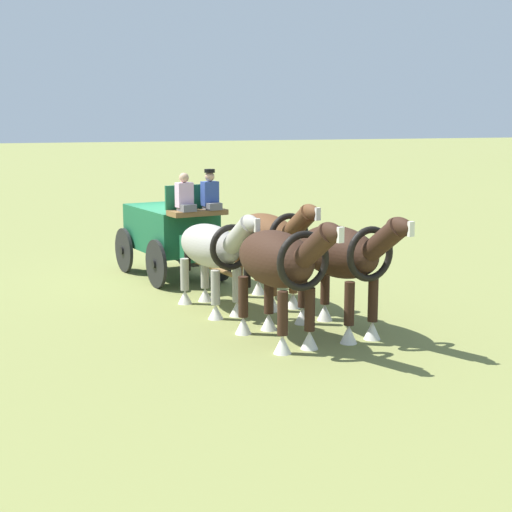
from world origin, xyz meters
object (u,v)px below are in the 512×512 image
at_px(show_wagon, 173,230).
at_px(draft_horse_rear_off, 213,249).
at_px(draft_horse_lead_near, 342,256).
at_px(draft_horse_rear_near, 269,239).
at_px(draft_horse_lead_off, 280,263).

height_order(show_wagon, draft_horse_rear_off, show_wagon).
bearing_deg(draft_horse_lead_near, draft_horse_rear_near, -172.67).
bearing_deg(draft_horse_lead_off, show_wagon, -178.74).
distance_m(show_wagon, draft_horse_rear_off, 3.59).
xyz_separation_m(draft_horse_lead_near, draft_horse_lead_off, (0.16, -1.29, -0.01)).
relative_size(draft_horse_rear_off, draft_horse_lead_near, 0.99).
height_order(draft_horse_rear_near, draft_horse_rear_off, draft_horse_rear_near).
bearing_deg(draft_horse_lead_near, show_wagon, -166.60).
distance_m(draft_horse_rear_near, draft_horse_lead_near, 2.59).
bearing_deg(draft_horse_rear_near, draft_horse_lead_near, 7.33).
relative_size(show_wagon, draft_horse_rear_off, 1.81).
xyz_separation_m(draft_horse_rear_off, draft_horse_lead_off, (2.56, 0.33, 0.14)).
bearing_deg(show_wagon, draft_horse_lead_off, 1.26).
xyz_separation_m(draft_horse_rear_near, draft_horse_lead_near, (2.57, 0.33, 0.04)).
relative_size(draft_horse_lead_near, draft_horse_lead_off, 1.05).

